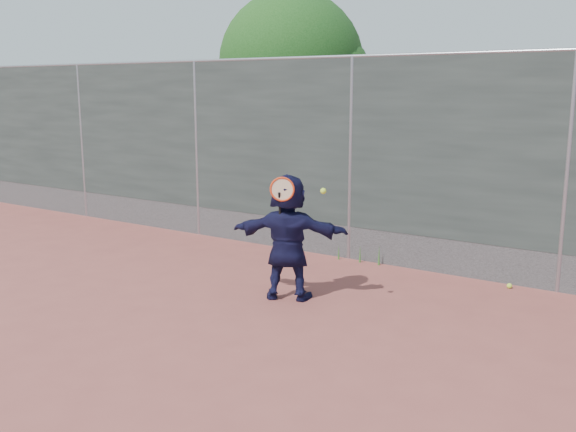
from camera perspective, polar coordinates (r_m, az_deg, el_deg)
The scene contains 7 objects.
ground at distance 7.10m, azimuth -8.14°, elevation -9.89°, with size 80.00×80.00×0.00m, color #9E4C42.
player at distance 7.79m, azimuth 0.00°, elevation -1.87°, with size 1.44×0.46×1.55m, color #141438.
ball_ground at distance 8.84m, azimuth 19.08°, elevation -5.89°, with size 0.07×0.07×0.07m, color #C8F436.
fence at distance 9.57m, azimuth 5.60°, elevation 5.44°, with size 20.00×0.06×3.03m.
swing_action at distance 7.45m, azimuth -0.18°, elevation 2.25°, with size 0.75×0.16×0.51m.
tree_left at distance 13.60m, azimuth 0.96°, elevation 12.94°, with size 3.15×3.00×4.53m.
weed_clump at distance 9.60m, azimuth 6.67°, elevation -3.37°, with size 0.68×0.07×0.30m.
Camera 1 is at (4.42, -4.93, 2.55)m, focal length 40.00 mm.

